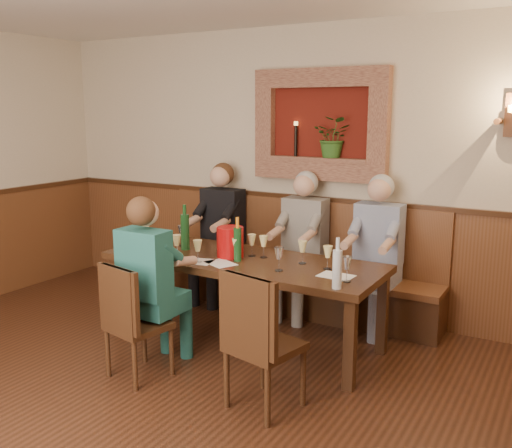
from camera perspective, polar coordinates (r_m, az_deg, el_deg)
The scene contains 32 objects.
ground_plane at distance 3.83m, azimuth -16.86°, elevation -20.56°, with size 6.00×6.00×0.00m, color #31190D.
room_shell at distance 3.27m, azimuth -18.78°, elevation 8.93°, with size 6.04×6.04×2.82m.
wainscoting at distance 3.56m, azimuth -17.42°, elevation -12.48°, with size 6.02×6.02×1.15m.
wall_niche at distance 5.56m, azimuth 6.75°, elevation 9.36°, with size 1.36×0.30×1.06m.
dining_table at distance 4.88m, azimuth -1.31°, elevation -4.30°, with size 2.40×0.90×0.75m.
bench at distance 5.77m, azimuth 3.61°, elevation -5.43°, with size 3.00×0.45×1.11m.
chair_near_left at distance 4.47m, azimuth -11.78°, elevation -11.69°, with size 0.47×0.47×0.90m.
chair_near_right at distance 3.96m, azimuth 0.71°, elevation -14.26°, with size 0.51×0.51×0.97m.
person_bench_left at distance 6.01m, azimuth -3.79°, elevation -2.04°, with size 0.43×0.53×1.45m.
person_bench_mid at distance 5.55m, azimuth 4.48°, elevation -3.35°, with size 0.42×0.51×1.42m.
person_bench_right at distance 5.28m, azimuth 11.75°, elevation -4.27°, with size 0.42×0.52×1.43m.
person_chair_front at distance 4.50m, azimuth -10.23°, elevation -7.33°, with size 0.40×0.49×1.37m.
spittoon_bucket at distance 4.88m, azimuth -2.60°, elevation -1.81°, with size 0.23×0.23×0.26m, color #B80B0C.
wine_bottle_green_a at distance 4.74m, azimuth -1.86°, elevation -1.95°, with size 0.08×0.08×0.37m.
wine_bottle_green_b at distance 5.17m, azimuth -7.11°, elevation -0.70°, with size 0.09×0.09×0.41m.
water_bottle at distance 4.06m, azimuth 8.13°, elevation -4.39°, with size 0.07×0.07×0.37m.
tasting_sheet_a at distance 5.18m, azimuth -10.12°, elevation -2.69°, with size 0.30×0.22×0.00m, color white.
tasting_sheet_b at distance 4.71m, azimuth -3.58°, elevation -3.93°, with size 0.26×0.19×0.00m, color white.
tasting_sheet_c at distance 4.40m, azimuth 8.01°, elevation -5.16°, with size 0.26×0.19×0.00m, color white.
tasting_sheet_d at distance 4.79m, azimuth -6.03°, elevation -3.71°, with size 0.28×0.20×0.00m, color white.
wine_glass_0 at distance 5.34m, azimuth -11.01°, elevation -1.25°, with size 0.08×0.08×0.19m, color #F6E993, non-canonical shape.
wine_glass_1 at distance 5.33m, azimuth -7.42°, elevation -1.15°, with size 0.08×0.08×0.19m, color white, non-canonical shape.
wine_glass_2 at distance 4.94m, azimuth -7.92°, elevation -2.17°, with size 0.08×0.08×0.19m, color #F6E993, non-canonical shape.
wine_glass_3 at distance 5.09m, azimuth -2.81°, elevation -1.67°, with size 0.08×0.08×0.19m, color white, non-canonical shape.
wine_glass_4 at distance 4.76m, azimuth -1.97°, elevation -2.58°, with size 0.08×0.08×0.19m, color #F6E993, non-canonical shape.
wine_glass_5 at distance 4.86m, azimuth 0.76°, elevation -2.28°, with size 0.08×0.08×0.19m, color #F6E993, non-canonical shape.
wine_glass_6 at distance 4.47m, azimuth 2.31°, elevation -3.53°, with size 0.08×0.08×0.19m, color white, non-canonical shape.
wine_glass_7 at distance 4.54m, azimuth 7.18°, elevation -3.36°, with size 0.08×0.08×0.19m, color #F6E993, non-canonical shape.
wine_glass_8 at distance 4.24m, azimuth 9.06°, elevation -4.49°, with size 0.08×0.08×0.19m, color white, non-canonical shape.
wine_glass_9 at distance 4.73m, azimuth -5.84°, elevation -2.74°, with size 0.08×0.08×0.19m, color #F6E993, non-canonical shape.
wine_glass_10 at distance 4.92m, azimuth -0.42°, elevation -2.13°, with size 0.08×0.08×0.19m, color #F6E993, non-canonical shape.
wine_glass_11 at distance 4.69m, azimuth 4.67°, elevation -2.84°, with size 0.08×0.08×0.19m, color #F6E993, non-canonical shape.
Camera 1 is at (2.45, -2.16, 1.99)m, focal length 40.00 mm.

